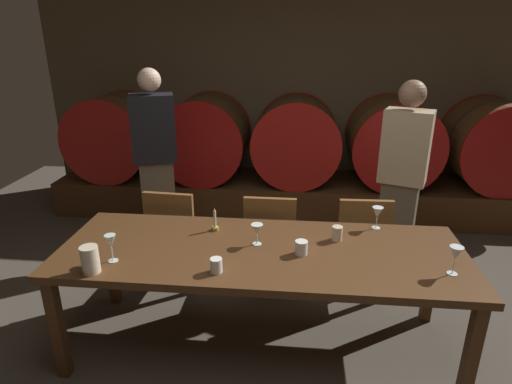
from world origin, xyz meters
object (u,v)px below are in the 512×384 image
Objects in this scene: wine_barrel_left at (206,138)px; guest_left at (156,165)px; wine_barrel_far_right at (493,145)px; candle_center at (215,224)px; cup_center at (301,248)px; guest_right at (402,178)px; wine_glass_center_left at (257,230)px; chair_center at (270,238)px; cup_left at (216,265)px; wine_glass_far_left at (111,242)px; wine_barrel_right at (392,142)px; wine_glass_center_right at (377,213)px; dining_table at (261,258)px; cup_right at (337,233)px; wine_glass_far_right at (456,254)px; wine_barrel_far_left at (116,136)px; wine_barrel_center at (296,140)px; chair_right at (360,241)px; chair_left at (175,233)px; pitcher at (90,260)px.

guest_left reaches higher than wine_barrel_left.
wine_barrel_far_right reaches higher than candle_center.
wine_barrel_left is 10.92× the size of cup_center.
cup_center is at bearing -25.40° from candle_center.
wine_glass_center_left is (-1.14, -1.10, -0.02)m from guest_right.
cup_center is at bearing 108.70° from chair_center.
wine_glass_far_left is at bearing 174.40° from cup_left.
wine_glass_center_left is at bearing -135.60° from wine_barrel_far_right.
wine_barrel_far_right is at bearing 0.00° from wine_barrel_right.
wine_glass_center_right is (0.76, -0.28, 0.38)m from chair_center.
dining_table is 26.42× the size of cup_right.
guest_right reaches higher than wine_glass_far_right.
wine_glass_far_left reaches higher than wine_glass_center_left.
cup_left is at bearing 75.83° from chair_center.
wine_barrel_far_left is at bearing 139.85° from wine_glass_far_right.
wine_barrel_center is 1.79m from chair_center.
wine_barrel_center is at bearing -74.11° from chair_right.
wine_barrel_far_right is 2.91m from cup_right.
wine_barrel_far_left reaches higher than dining_table.
cup_center reaches higher than cup_left.
wine_glass_far_left is 1.15m from cup_center.
wine_barrel_center is 2.23m from candle_center.
guest_right is 9.69× the size of wine_glass_far_right.
chair_right is at bearing -177.50° from chair_center.
chair_right is 10.04× the size of cup_left.
candle_center is at bearing -76.59° from wine_barrel_left.
wine_barrel_far_left and wine_barrel_far_right have the same top height.
wine_glass_far_left is (1.08, -2.64, -0.00)m from wine_barrel_far_left.
wine_barrel_left is 1.76m from chair_left.
chair_left is at bearing -151.35° from wine_barrel_far_right.
wine_barrel_far_right is 5.58× the size of wine_glass_far_right.
chair_center is 9.86× the size of cup_center.
wine_barrel_right is at bearing -136.15° from chair_left.
guest_left is at bearing -53.27° from wine_barrel_far_left.
chair_center is at bearing 75.51° from cup_left.
wine_barrel_left is at bearing 89.54° from wine_glass_far_left.
wine_barrel_center is 1.11× the size of chair_left.
pitcher reaches higher than chair_left.
wine_barrel_far_left and wine_barrel_right have the same top height.
pitcher reaches higher than wine_glass_center_left.
wine_barrel_left is at bearing 103.41° from candle_center.
wine_barrel_left is 2.78m from pitcher.
cup_center is (1.13, 0.20, -0.08)m from wine_glass_far_left.
cup_right is at bearing 42.43° from cup_center.
cup_center is at bearing 55.14° from chair_right.
wine_glass_far_right is at bearing 111.31° from guest_right.
cup_center is at bearing 148.41° from chair_left.
wine_barrel_center is 3.00m from pitcher.
wine_barrel_right is 3.40m from wine_glass_far_left.
cup_right is at bearing 33.46° from cup_left.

